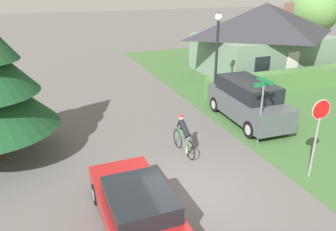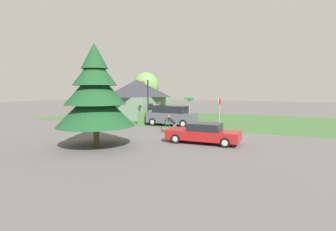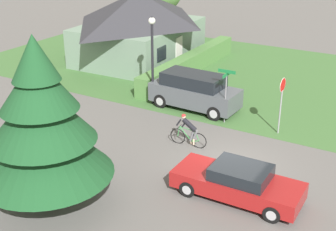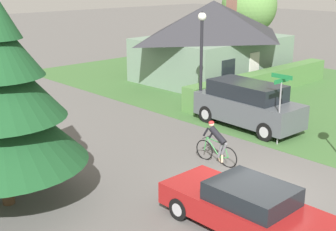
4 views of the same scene
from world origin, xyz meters
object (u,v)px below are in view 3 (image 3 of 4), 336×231
object	(u,v)px
parked_suv_right	(194,91)
street_lamp	(152,47)
conifer_tall_near	(42,123)
cyclist	(189,131)
street_name_sign	(226,87)
cottage_house	(139,25)
stop_sign	(282,95)
sedan_left_lane	(238,183)

from	to	relation	value
parked_suv_right	street_lamp	bearing A→B (deg)	13.89
conifer_tall_near	parked_suv_right	bearing A→B (deg)	-1.35
cyclist	street_name_sign	xyz separation A→B (m)	(3.13, -0.36, 1.19)
cottage_house	stop_sign	xyz separation A→B (m)	(-7.05, -12.52, -0.57)
cottage_house	cyclist	distance (m)	14.11
cottage_house	street_lamp	distance (m)	8.68
conifer_tall_near	cyclist	bearing A→B (deg)	-17.26
street_lamp	street_name_sign	bearing A→B (deg)	-95.22
stop_sign	conifer_tall_near	xyz separation A→B (m)	(-9.86, 5.11, 1.25)
street_name_sign	conifer_tall_near	distance (m)	10.09
cottage_house	sedan_left_lane	size ratio (longest dim) A/B	2.03
cottage_house	conifer_tall_near	distance (m)	18.47
cyclist	parked_suv_right	bearing A→B (deg)	-69.16
cottage_house	cyclist	bearing A→B (deg)	-139.24
stop_sign	conifer_tall_near	bearing A→B (deg)	-23.49
parked_suv_right	conifer_tall_near	xyz separation A→B (m)	(-10.60, 0.25, 2.19)
stop_sign	street_lamp	distance (m)	7.26
sedan_left_lane	street_name_sign	xyz separation A→B (m)	(5.96, 3.16, 1.26)
sedan_left_lane	street_lamp	size ratio (longest dim) A/B	0.98
sedan_left_lane	street_name_sign	distance (m)	6.86
cyclist	street_lamp	distance (m)	5.94
street_lamp	cottage_house	bearing A→B (deg)	38.36
street_name_sign	conifer_tall_near	xyz separation A→B (m)	(-9.72, 2.40, 1.27)
cottage_house	cyclist	size ratio (longest dim) A/B	5.36
parked_suv_right	conifer_tall_near	size ratio (longest dim) A/B	0.78
stop_sign	street_name_sign	xyz separation A→B (m)	(-0.15, 2.71, -0.02)
stop_sign	street_name_sign	world-z (taller)	stop_sign
sedan_left_lane	parked_suv_right	xyz separation A→B (m)	(6.84, 5.32, 0.35)
street_lamp	conifer_tall_near	size ratio (longest dim) A/B	0.78
sedan_left_lane	cottage_house	bearing A→B (deg)	-46.01
cottage_house	conifer_tall_near	world-z (taller)	conifer_tall_near
cottage_house	conifer_tall_near	size ratio (longest dim) A/B	1.54
cottage_house	street_lamp	bearing A→B (deg)	-143.36
street_name_sign	conifer_tall_near	size ratio (longest dim) A/B	0.44
cottage_house	stop_sign	world-z (taller)	cottage_house
sedan_left_lane	parked_suv_right	bearing A→B (deg)	-52.77
parked_suv_right	stop_sign	distance (m)	5.01
street_lamp	street_name_sign	xyz separation A→B (m)	(-0.41, -4.44, -1.28)
cyclist	parked_suv_right	distance (m)	4.41
stop_sign	cottage_house	bearing A→B (deg)	-115.46
cottage_house	street_name_sign	size ratio (longest dim) A/B	3.46
cottage_house	cyclist	xyz separation A→B (m)	(-10.33, -9.46, -1.78)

